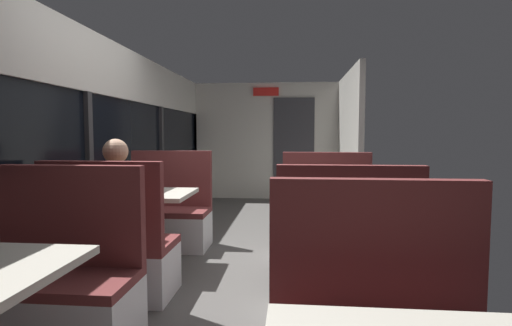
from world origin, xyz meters
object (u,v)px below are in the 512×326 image
at_px(bench_mid_window_facing_end, 112,257).
at_px(dining_table_rear_aisle, 335,210).
at_px(bench_rear_aisle_facing_end, 345,273).
at_px(seated_passenger, 116,229).
at_px(bench_near_window_facing_entry, 59,293).
at_px(bench_rear_aisle_facing_entry, 327,226).
at_px(bench_mid_window_facing_entry, 168,219).
at_px(dining_table_mid_window, 144,202).
at_px(coffee_cup_primary, 327,191).

distance_m(bench_mid_window_facing_end, dining_table_rear_aisle, 1.88).
height_order(bench_mid_window_facing_end, dining_table_rear_aisle, bench_mid_window_facing_end).
xyz_separation_m(bench_rear_aisle_facing_end, seated_passenger, (-1.79, 0.27, 0.21)).
height_order(bench_near_window_facing_entry, bench_rear_aisle_facing_entry, same).
height_order(bench_mid_window_facing_entry, dining_table_rear_aisle, bench_mid_window_facing_entry).
bearing_deg(dining_table_rear_aisle, seated_passenger, -166.58).
xyz_separation_m(dining_table_mid_window, dining_table_rear_aisle, (1.79, -0.20, 0.00)).
bearing_deg(bench_mid_window_facing_end, seated_passenger, 90.00).
relative_size(bench_mid_window_facing_end, dining_table_rear_aisle, 1.22).
distance_m(dining_table_rear_aisle, seated_passenger, 1.84).
bearing_deg(bench_near_window_facing_entry, dining_table_mid_window, 90.00).
bearing_deg(bench_mid_window_facing_end, dining_table_mid_window, 90.00).
bearing_deg(bench_rear_aisle_facing_entry, bench_mid_window_facing_end, -146.19).
bearing_deg(dining_table_rear_aisle, coffee_cup_primary, 117.53).
height_order(dining_table_rear_aisle, bench_rear_aisle_facing_entry, bench_rear_aisle_facing_entry).
distance_m(dining_table_mid_window, seated_passenger, 0.64).
xyz_separation_m(bench_mid_window_facing_entry, seated_passenger, (0.00, -1.33, 0.21)).
relative_size(bench_near_window_facing_entry, bench_rear_aisle_facing_entry, 1.00).
height_order(bench_mid_window_facing_entry, seated_passenger, seated_passenger).
bearing_deg(dining_table_rear_aisle, bench_mid_window_facing_entry, 153.32).
relative_size(bench_rear_aisle_facing_entry, seated_passenger, 0.87).
xyz_separation_m(bench_near_window_facing_entry, dining_table_rear_aisle, (1.79, 1.21, 0.31)).
distance_m(dining_table_rear_aisle, coffee_cup_primary, 0.20).
xyz_separation_m(dining_table_rear_aisle, bench_rear_aisle_facing_entry, (0.00, 0.70, -0.31)).
xyz_separation_m(seated_passenger, coffee_cup_primary, (1.73, 0.55, 0.25)).
bearing_deg(seated_passenger, dining_table_rear_aisle, 13.42).
bearing_deg(seated_passenger, bench_mid_window_facing_end, -90.00).
bearing_deg(bench_near_window_facing_entry, bench_rear_aisle_facing_entry, 46.87).
height_order(bench_near_window_facing_entry, dining_table_mid_window, bench_near_window_facing_entry).
bearing_deg(seated_passenger, coffee_cup_primary, 17.54).
bearing_deg(bench_rear_aisle_facing_entry, bench_rear_aisle_facing_end, -90.00).
height_order(seated_passenger, coffee_cup_primary, seated_passenger).
height_order(bench_mid_window_facing_entry, bench_rear_aisle_facing_end, same).
distance_m(bench_rear_aisle_facing_end, seated_passenger, 1.82).
distance_m(bench_mid_window_facing_end, bench_rear_aisle_facing_entry, 2.15).
height_order(dining_table_mid_window, bench_mid_window_facing_end, bench_mid_window_facing_end).
height_order(bench_rear_aisle_facing_entry, seated_passenger, seated_passenger).
bearing_deg(coffee_cup_primary, dining_table_rear_aisle, -62.47).
bearing_deg(bench_rear_aisle_facing_end, bench_near_window_facing_entry, -164.04).
height_order(bench_mid_window_facing_end, coffee_cup_primary, bench_mid_window_facing_end).
distance_m(dining_table_rear_aisle, bench_rear_aisle_facing_end, 0.77).
bearing_deg(bench_rear_aisle_facing_end, bench_mid_window_facing_end, 173.62).
bearing_deg(dining_table_mid_window, coffee_cup_primary, -2.68).
bearing_deg(dining_table_rear_aisle, dining_table_mid_window, 173.62).
xyz_separation_m(dining_table_mid_window, bench_mid_window_facing_end, (0.00, -0.70, -0.31)).
xyz_separation_m(bench_near_window_facing_entry, seated_passenger, (0.00, 0.78, 0.21)).
bearing_deg(bench_mid_window_facing_entry, dining_table_mid_window, -90.00).
bearing_deg(dining_table_mid_window, bench_rear_aisle_facing_entry, 15.59).
height_order(bench_near_window_facing_entry, bench_mid_window_facing_entry, same).
bearing_deg(bench_mid_window_facing_end, coffee_cup_primary, 19.69).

